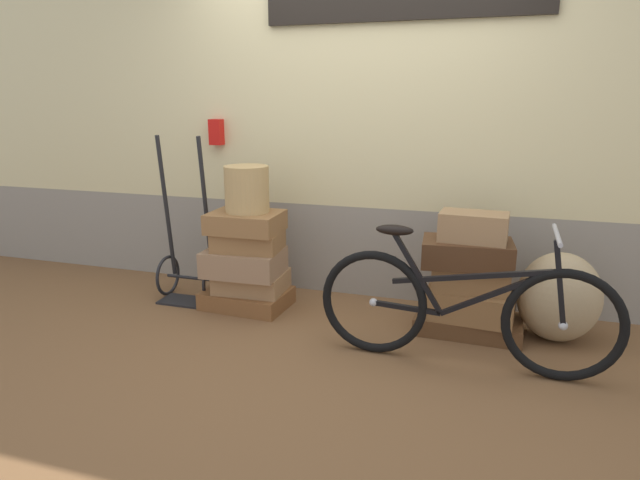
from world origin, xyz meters
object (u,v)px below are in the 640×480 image
at_px(suitcase_5, 468,324).
at_px(suitcase_9, 473,227).
at_px(suitcase_7, 469,278).
at_px(luggage_trolley, 188,264).
at_px(suitcase_4, 246,222).
at_px(suitcase_6, 470,304).
at_px(suitcase_0, 247,298).
at_px(suitcase_3, 248,241).
at_px(wicker_basket, 247,189).
at_px(bicycle, 462,310).
at_px(suitcase_2, 244,262).
at_px(suitcase_8, 467,253).
at_px(burlap_sack, 559,297).
at_px(suitcase_1, 252,281).

distance_m(suitcase_5, suitcase_9, 0.67).
height_order(suitcase_7, luggage_trolley, luggage_trolley).
relative_size(suitcase_4, suitcase_6, 0.89).
relative_size(suitcase_0, suitcase_3, 1.30).
bearing_deg(suitcase_4, suitcase_6, -0.59).
relative_size(suitcase_6, suitcase_9, 1.34).
xyz_separation_m(suitcase_0, luggage_trolley, (-0.50, 0.03, 0.21)).
relative_size(wicker_basket, bicycle, 0.19).
bearing_deg(bicycle, suitcase_7, 88.21).
bearing_deg(suitcase_2, suitcase_5, -0.19).
bearing_deg(suitcase_8, wicker_basket, 175.96).
distance_m(suitcase_6, luggage_trolley, 2.11).
bearing_deg(suitcase_7, suitcase_0, 174.55).
height_order(suitcase_5, wicker_basket, wicker_basket).
bearing_deg(suitcase_0, suitcase_5, 3.73).
bearing_deg(suitcase_3, luggage_trolley, 168.46).
xyz_separation_m(suitcase_0, suitcase_8, (1.57, -0.01, 0.49)).
relative_size(suitcase_3, suitcase_6, 0.84).
bearing_deg(suitcase_8, suitcase_6, -16.59).
relative_size(suitcase_3, luggage_trolley, 0.37).
bearing_deg(suitcase_7, suitcase_3, 176.07).
relative_size(suitcase_7, burlap_sack, 0.83).
relative_size(suitcase_3, burlap_sack, 0.81).
distance_m(suitcase_0, wicker_basket, 0.83).
distance_m(suitcase_7, suitcase_9, 0.34).
bearing_deg(luggage_trolley, bicycle, -13.62).
distance_m(suitcase_0, bicycle, 1.67).
distance_m(suitcase_3, suitcase_8, 1.52).
bearing_deg(suitcase_8, suitcase_4, 176.70).
distance_m(suitcase_6, suitcase_8, 0.35).
bearing_deg(bicycle, burlap_sack, 43.61).
xyz_separation_m(suitcase_2, bicycle, (1.57, -0.43, -0.02)).
xyz_separation_m(suitcase_3, suitcase_7, (1.55, 0.04, -0.14)).
bearing_deg(luggage_trolley, suitcase_8, -0.89).
bearing_deg(bicycle, suitcase_0, 163.15).
bearing_deg(suitcase_7, suitcase_2, 176.28).
height_order(suitcase_1, suitcase_7, suitcase_7).
height_order(suitcase_0, wicker_basket, wicker_basket).
bearing_deg(suitcase_2, suitcase_9, -0.88).
xyz_separation_m(suitcase_4, suitcase_5, (1.57, 0.05, -0.60)).
height_order(suitcase_7, suitcase_9, suitcase_9).
bearing_deg(wicker_basket, suitcase_5, 0.95).
bearing_deg(suitcase_2, suitcase_7, -0.52).
xyz_separation_m(suitcase_8, luggage_trolley, (-2.07, 0.03, -0.27)).
bearing_deg(suitcase_1, suitcase_0, -170.77).
height_order(suitcase_1, suitcase_3, suitcase_3).
relative_size(suitcase_3, suitcase_7, 0.97).
xyz_separation_m(suitcase_0, suitcase_2, (0.01, -0.05, 0.30)).
relative_size(suitcase_9, burlap_sack, 0.72).
xyz_separation_m(burlap_sack, bicycle, (-0.57, -0.54, 0.06)).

